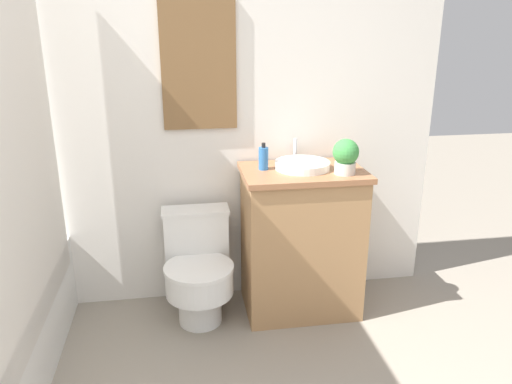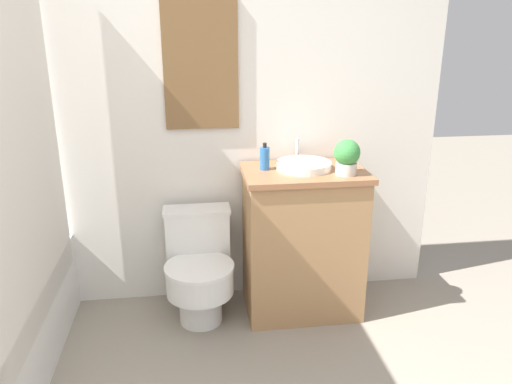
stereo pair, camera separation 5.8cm
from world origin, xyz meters
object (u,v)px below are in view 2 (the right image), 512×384
Objects in this scene: toilet at (199,269)px; sink at (304,165)px; soap_bottle at (265,158)px; potted_plant at (347,156)px.

toilet is 0.81m from sink.
potted_plant is (0.40, -0.15, 0.03)m from soap_bottle.
potted_plant is (0.78, -0.09, 0.64)m from toilet.
soap_bottle reaches higher than toilet.
toilet is at bearing 173.06° from potted_plant.
toilet is at bearing -171.85° from soap_bottle.
sink is at bearing 3.57° from toilet.
sink is 2.28× the size of soap_bottle.
potted_plant reaches higher than toilet.
soap_bottle is 0.79× the size of potted_plant.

